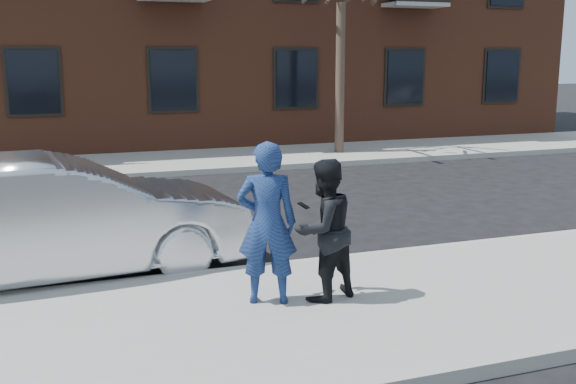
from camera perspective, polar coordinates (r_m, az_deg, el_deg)
name	(u,v)px	position (r m, az deg, el deg)	size (l,w,h in m)	color
ground	(371,307)	(8.11, 7.05, -9.61)	(100.00, 100.00, 0.00)	black
near_sidewalk	(381,308)	(7.88, 7.90, -9.71)	(50.00, 3.50, 0.15)	gray
near_curb	(321,263)	(9.41, 2.79, -6.04)	(50.00, 0.10, 0.15)	#999691
far_sidewalk	(184,161)	(18.53, -8.82, 2.57)	(50.00, 3.50, 0.15)	gray
far_curb	(198,172)	(16.79, -7.62, 1.69)	(50.00, 0.10, 0.15)	#999691
silver_sedan	(62,219)	(9.27, -18.62, -2.17)	(1.73, 4.95, 1.63)	#B7BABF
man_hoodie	(267,223)	(7.52, -1.80, -2.65)	(0.78, 0.63, 1.85)	navy
man_peacoat	(324,230)	(7.66, 3.05, -3.23)	(0.95, 0.85, 1.63)	black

